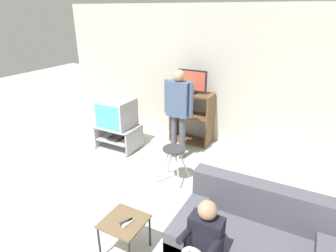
{
  "coord_description": "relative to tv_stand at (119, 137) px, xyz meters",
  "views": [
    {
      "loc": [
        1.92,
        -1.31,
        2.49
      ],
      "look_at": [
        0.14,
        2.06,
        0.9
      ],
      "focal_mm": 30.0,
      "sensor_mm": 36.0,
      "label": 1
    }
  ],
  "objects": [
    {
      "name": "wall_back",
      "position": [
        1.21,
        1.2,
        1.08
      ],
      "size": [
        6.4,
        0.06,
        2.6
      ],
      "color": "beige",
      "rests_on": "ground_plane"
    },
    {
      "name": "tv_stand",
      "position": [
        0.0,
        0.0,
        0.0
      ],
      "size": [
        0.76,
        0.56,
        0.44
      ],
      "color": "#A8A8AD",
      "rests_on": "ground_plane"
    },
    {
      "name": "television_main",
      "position": [
        -0.02,
        0.0,
        0.49
      ],
      "size": [
        0.6,
        0.56,
        0.52
      ],
      "color": "#B2B2B7",
      "rests_on": "tv_stand"
    },
    {
      "name": "media_shelf",
      "position": [
        1.11,
        0.92,
        0.3
      ],
      "size": [
        0.8,
        0.41,
        1.02
      ],
      "color": "brown",
      "rests_on": "ground_plane"
    },
    {
      "name": "television_flat",
      "position": [
        1.11,
        0.89,
        1.01
      ],
      "size": [
        0.58,
        0.2,
        0.44
      ],
      "color": "black",
      "rests_on": "media_shelf"
    },
    {
      "name": "folding_stool",
      "position": [
        1.45,
        -0.53,
        0.24
      ],
      "size": [
        0.43,
        0.38,
        0.57
      ],
      "color": "#B7B7BC",
      "rests_on": "ground_plane"
    },
    {
      "name": "snack_table",
      "position": [
        1.62,
        -2.03,
        0.15
      ],
      "size": [
        0.44,
        0.44,
        0.42
      ],
      "color": "brown",
      "rests_on": "ground_plane"
    },
    {
      "name": "remote_control_black",
      "position": [
        1.66,
        -2.04,
        0.21
      ],
      "size": [
        0.1,
        0.14,
        0.02
      ],
      "primitive_type": "cube",
      "rotation": [
        0.0,
        0.0,
        -0.49
      ],
      "color": "#232328",
      "rests_on": "snack_table"
    },
    {
      "name": "remote_control_white",
      "position": [
        1.69,
        -2.04,
        0.21
      ],
      "size": [
        0.06,
        0.15,
        0.02
      ],
      "primitive_type": "cube",
      "rotation": [
        0.0,
        0.0,
        -0.19
      ],
      "color": "silver",
      "rests_on": "snack_table"
    },
    {
      "name": "couch",
      "position": [
        2.88,
        -1.58,
        0.06
      ],
      "size": [
        1.52,
        0.91,
        0.82
      ],
      "color": "#4C4C56",
      "rests_on": "ground_plane"
    },
    {
      "name": "person_standing_adult",
      "position": [
        1.18,
        0.18,
        0.75
      ],
      "size": [
        0.53,
        0.2,
        1.6
      ],
      "color": "#4C4C56",
      "rests_on": "ground_plane"
    },
    {
      "name": "person_seated_child",
      "position": [
        2.53,
        -2.1,
        0.36
      ],
      "size": [
        0.33,
        0.43,
        0.99
      ],
      "color": "#2D2D38",
      "rests_on": "ground_plane"
    }
  ]
}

